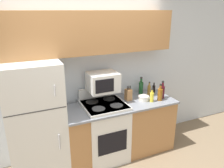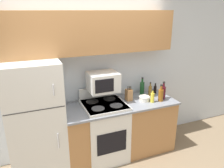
{
  "view_description": "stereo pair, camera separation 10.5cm",
  "coord_description": "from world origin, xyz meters",
  "px_view_note": "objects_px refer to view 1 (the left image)",
  "views": [
    {
      "loc": [
        -1.04,
        -2.52,
        2.32
      ],
      "look_at": [
        0.22,
        0.29,
        1.26
      ],
      "focal_mm": 35.0,
      "sensor_mm": 36.0,
      "label": 1
    },
    {
      "loc": [
        -0.95,
        -2.56,
        2.32
      ],
      "look_at": [
        0.22,
        0.29,
        1.26
      ],
      "focal_mm": 35.0,
      "sensor_mm": 36.0,
      "label": 2
    }
  ],
  "objects_px": {
    "microwave": "(103,82)",
    "bottle_wine_green": "(141,87)",
    "bowl": "(144,98)",
    "bottle_soy_sauce": "(154,89)",
    "bottle_whiskey": "(160,94)",
    "refrigerator": "(36,122)",
    "stove": "(104,130)",
    "bottle_vinegar": "(149,90)",
    "bottle_cooking_spray": "(152,97)",
    "knife_block": "(128,94)",
    "bottle_wine_red": "(162,91)"
  },
  "relations": [
    {
      "from": "bottle_cooking_spray",
      "to": "bottle_wine_green",
      "type": "xyz_separation_m",
      "value": [
        0.03,
        0.38,
        0.03
      ]
    },
    {
      "from": "bottle_wine_green",
      "to": "bottle_wine_red",
      "type": "relative_size",
      "value": 1.0
    },
    {
      "from": "stove",
      "to": "bottle_soy_sauce",
      "type": "height_order",
      "value": "stove"
    },
    {
      "from": "bowl",
      "to": "bottle_cooking_spray",
      "type": "height_order",
      "value": "bottle_cooking_spray"
    },
    {
      "from": "bottle_soy_sauce",
      "to": "bottle_vinegar",
      "type": "bearing_deg",
      "value": -154.5
    },
    {
      "from": "microwave",
      "to": "bottle_vinegar",
      "type": "xyz_separation_m",
      "value": [
        0.85,
        -0.01,
        -0.26
      ]
    },
    {
      "from": "refrigerator",
      "to": "bottle_wine_green",
      "type": "height_order",
      "value": "refrigerator"
    },
    {
      "from": "bottle_cooking_spray",
      "to": "bottle_wine_green",
      "type": "distance_m",
      "value": 0.38
    },
    {
      "from": "refrigerator",
      "to": "bottle_cooking_spray",
      "type": "relative_size",
      "value": 7.72
    },
    {
      "from": "knife_block",
      "to": "bottle_wine_green",
      "type": "distance_m",
      "value": 0.37
    },
    {
      "from": "bottle_wine_green",
      "to": "bottle_soy_sauce",
      "type": "bearing_deg",
      "value": -11.26
    },
    {
      "from": "refrigerator",
      "to": "stove",
      "type": "xyz_separation_m",
      "value": [
        1.0,
        -0.03,
        -0.36
      ]
    },
    {
      "from": "refrigerator",
      "to": "bottle_wine_green",
      "type": "xyz_separation_m",
      "value": [
        1.79,
        0.2,
        0.18
      ]
    },
    {
      "from": "knife_block",
      "to": "bottle_cooking_spray",
      "type": "bearing_deg",
      "value": -35.4
    },
    {
      "from": "microwave",
      "to": "knife_block",
      "type": "height_order",
      "value": "microwave"
    },
    {
      "from": "stove",
      "to": "bottle_cooking_spray",
      "type": "distance_m",
      "value": 0.93
    },
    {
      "from": "stove",
      "to": "bottle_soy_sauce",
      "type": "relative_size",
      "value": 6.18
    },
    {
      "from": "microwave",
      "to": "bottle_wine_green",
      "type": "height_order",
      "value": "microwave"
    },
    {
      "from": "stove",
      "to": "microwave",
      "type": "bearing_deg",
      "value": 74.39
    },
    {
      "from": "bottle_wine_green",
      "to": "refrigerator",
      "type": "bearing_deg",
      "value": -173.47
    },
    {
      "from": "bottle_soy_sauce",
      "to": "bottle_whiskey",
      "type": "relative_size",
      "value": 0.64
    },
    {
      "from": "bottle_vinegar",
      "to": "bottle_whiskey",
      "type": "height_order",
      "value": "bottle_whiskey"
    },
    {
      "from": "bottle_wine_green",
      "to": "knife_block",
      "type": "bearing_deg",
      "value": -154.21
    },
    {
      "from": "microwave",
      "to": "bottle_vinegar",
      "type": "relative_size",
      "value": 1.87
    },
    {
      "from": "bottle_soy_sauce",
      "to": "bottle_wine_red",
      "type": "distance_m",
      "value": 0.28
    },
    {
      "from": "knife_block",
      "to": "bottle_cooking_spray",
      "type": "height_order",
      "value": "knife_block"
    },
    {
      "from": "microwave",
      "to": "bottle_whiskey",
      "type": "xyz_separation_m",
      "value": [
        0.88,
        -0.28,
        -0.24
      ]
    },
    {
      "from": "bottle_vinegar",
      "to": "bottle_cooking_spray",
      "type": "xyz_separation_m",
      "value": [
        -0.12,
        -0.26,
        -0.01
      ]
    },
    {
      "from": "bottle_soy_sauce",
      "to": "bottle_cooking_spray",
      "type": "relative_size",
      "value": 0.82
    },
    {
      "from": "knife_block",
      "to": "bottle_whiskey",
      "type": "distance_m",
      "value": 0.51
    },
    {
      "from": "bottle_cooking_spray",
      "to": "bottle_whiskey",
      "type": "distance_m",
      "value": 0.15
    },
    {
      "from": "bottle_whiskey",
      "to": "bottle_wine_green",
      "type": "distance_m",
      "value": 0.41
    },
    {
      "from": "bottle_whiskey",
      "to": "bowl",
      "type": "bearing_deg",
      "value": 157.41
    },
    {
      "from": "stove",
      "to": "bottle_whiskey",
      "type": "xyz_separation_m",
      "value": [
        0.92,
        -0.15,
        0.53
      ]
    },
    {
      "from": "refrigerator",
      "to": "stove",
      "type": "relative_size",
      "value": 1.53
    },
    {
      "from": "bowl",
      "to": "bottle_soy_sauce",
      "type": "relative_size",
      "value": 0.97
    },
    {
      "from": "bowl",
      "to": "bottle_vinegar",
      "type": "distance_m",
      "value": 0.28
    },
    {
      "from": "bottle_whiskey",
      "to": "bottle_vinegar",
      "type": "bearing_deg",
      "value": 96.77
    },
    {
      "from": "bowl",
      "to": "bottle_wine_green",
      "type": "xyz_separation_m",
      "value": [
        0.12,
        0.29,
        0.07
      ]
    },
    {
      "from": "bottle_whiskey",
      "to": "bottle_wine_green",
      "type": "height_order",
      "value": "bottle_wine_green"
    },
    {
      "from": "microwave",
      "to": "knife_block",
      "type": "bearing_deg",
      "value": -6.92
    },
    {
      "from": "refrigerator",
      "to": "stove",
      "type": "height_order",
      "value": "refrigerator"
    },
    {
      "from": "bottle_whiskey",
      "to": "bottle_wine_green",
      "type": "relative_size",
      "value": 0.93
    },
    {
      "from": "bottle_whiskey",
      "to": "bottle_wine_red",
      "type": "height_order",
      "value": "bottle_wine_red"
    },
    {
      "from": "refrigerator",
      "to": "bowl",
      "type": "height_order",
      "value": "refrigerator"
    },
    {
      "from": "bottle_whiskey",
      "to": "bottle_wine_red",
      "type": "relative_size",
      "value": 0.93
    },
    {
      "from": "microwave",
      "to": "bottle_wine_green",
      "type": "xyz_separation_m",
      "value": [
        0.76,
        0.11,
        -0.24
      ]
    },
    {
      "from": "bottle_vinegar",
      "to": "bottle_cooking_spray",
      "type": "bearing_deg",
      "value": -114.21
    },
    {
      "from": "bottle_whiskey",
      "to": "refrigerator",
      "type": "bearing_deg",
      "value": 174.52
    },
    {
      "from": "stove",
      "to": "microwave",
      "type": "height_order",
      "value": "microwave"
    }
  ]
}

